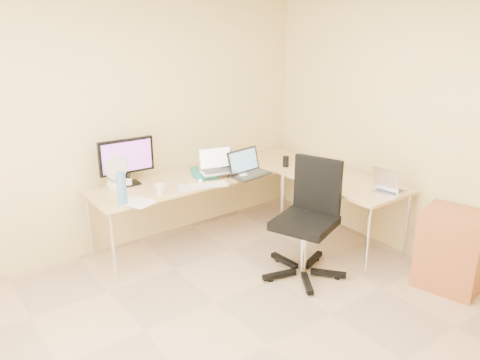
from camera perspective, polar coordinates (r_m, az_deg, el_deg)
floor at (r=3.88m, az=3.36°, el=-18.79°), size 4.50×4.50×0.00m
wall_back at (r=5.10m, az=-12.86°, el=6.46°), size 4.50×0.00×4.50m
wall_right at (r=4.83m, az=23.27°, el=4.65°), size 0.00×4.50×4.50m
desk_main at (r=5.37m, az=-3.28°, el=-2.91°), size 2.65×0.70×0.73m
desk_return at (r=5.27m, az=11.77°, el=-3.76°), size 0.70×1.30×0.73m
monitor at (r=4.95m, az=-13.11°, el=2.08°), size 0.57×0.21×0.48m
book_stack at (r=5.18m, az=-4.29°, el=0.83°), size 0.33×0.38×0.05m
laptop_center at (r=5.08m, az=-2.58°, el=2.27°), size 0.44×0.38×0.25m
laptop_black at (r=5.14m, az=1.19°, el=2.00°), size 0.47×0.37×0.27m
keyboard at (r=4.85m, az=-4.37°, el=-0.65°), size 0.51×0.30×0.02m
mouse at (r=5.12m, az=0.39°, el=0.57°), size 0.11×0.07×0.04m
mug at (r=4.69m, az=-9.30°, el=-1.05°), size 0.13×0.13×0.10m
cd_stack at (r=4.93m, az=-5.19°, el=-0.27°), size 0.18×0.18×0.03m
water_bottle at (r=4.49m, az=-13.68°, el=-0.96°), size 0.10×0.10×0.30m
papers at (r=4.55m, az=-11.95°, el=-2.51°), size 0.31×0.37×0.01m
white_box at (r=4.98m, az=-13.93°, el=-0.34°), size 0.20×0.15×0.07m
desk_fan at (r=4.93m, az=-14.46°, el=0.85°), size 0.28×0.28×0.31m
black_cup at (r=5.47m, az=5.38°, el=2.16°), size 0.08×0.08×0.12m
laptop_return at (r=4.89m, az=17.23°, el=-0.16°), size 0.35×0.30×0.21m
office_chair at (r=4.55m, az=7.55°, el=-5.41°), size 0.86×0.86×1.11m
cabinet at (r=4.78m, az=23.51°, el=-7.57°), size 0.54×0.62×0.73m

